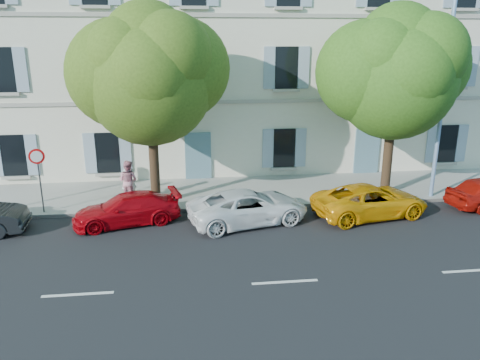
{
  "coord_description": "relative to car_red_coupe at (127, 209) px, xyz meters",
  "views": [
    {
      "loc": [
        -2.81,
        -16.22,
        6.98
      ],
      "look_at": [
        -0.63,
        2.0,
        1.4
      ],
      "focal_mm": 35.0,
      "sensor_mm": 36.0,
      "label": 1
    }
  ],
  "objects": [
    {
      "name": "tree_left",
      "position": [
        1.02,
        1.85,
        4.72
      ],
      "size": [
        5.18,
        5.18,
        8.03
      ],
      "color": "#3A2819",
      "rests_on": "sidewalk"
    },
    {
      "name": "car_white_coupe",
      "position": [
        4.72,
        -0.46,
        0.06
      ],
      "size": [
        5.11,
        3.24,
        1.31
      ],
      "primitive_type": "imported",
      "rotation": [
        0.0,
        0.0,
        1.81
      ],
      "color": "white",
      "rests_on": "ground"
    },
    {
      "name": "building",
      "position": [
        5.16,
        8.93,
        5.4
      ],
      "size": [
        28.0,
        7.0,
        12.0
      ],
      "primitive_type": "cube",
      "color": "silver",
      "rests_on": "ground"
    },
    {
      "name": "street_lamp",
      "position": [
        13.3,
        1.18,
        4.51
      ],
      "size": [
        0.28,
        1.86,
        8.75
      ],
      "color": "#7293BF",
      "rests_on": "sidewalk"
    },
    {
      "name": "ground",
      "position": [
        5.16,
        -1.27,
        -0.6
      ],
      "size": [
        90.0,
        90.0,
        0.0
      ],
      "primitive_type": "plane",
      "color": "black"
    },
    {
      "name": "car_red_coupe",
      "position": [
        0.0,
        0.0,
        0.0
      ],
      "size": [
        4.39,
        2.61,
        1.19
      ],
      "primitive_type": "imported",
      "rotation": [
        0.0,
        0.0,
        4.95
      ],
      "color": "#A6040C",
      "rests_on": "ground"
    },
    {
      "name": "tree_right",
      "position": [
        11.36,
        1.96,
        4.69
      ],
      "size": [
        5.2,
        5.2,
        8.01
      ],
      "color": "#3A2819",
      "rests_on": "sidewalk"
    },
    {
      "name": "pedestrian_b",
      "position": [
        -0.16,
        2.26,
        0.47
      ],
      "size": [
        1.1,
        1.02,
        1.83
      ],
      "primitive_type": "imported",
      "rotation": [
        0.0,
        0.0,
        2.68
      ],
      "color": "pink",
      "rests_on": "sidewalk"
    },
    {
      "name": "pedestrian_a",
      "position": [
        -0.14,
        2.31,
        0.45
      ],
      "size": [
        0.74,
        0.58,
        1.8
      ],
      "primitive_type": "imported",
      "rotation": [
        0.0,
        0.0,
        3.39
      ],
      "color": "silver",
      "rests_on": "sidewalk"
    },
    {
      "name": "road_sign",
      "position": [
        -3.5,
        1.27,
        1.47
      ],
      "size": [
        0.61,
        0.18,
        2.66
      ],
      "color": "#383A3D",
      "rests_on": "sidewalk"
    },
    {
      "name": "sidewalk",
      "position": [
        5.16,
        3.18,
        -0.52
      ],
      "size": [
        36.0,
        4.5,
        0.15
      ],
      "primitive_type": "cube",
      "color": "#A09E96",
      "rests_on": "ground"
    },
    {
      "name": "kerb",
      "position": [
        5.16,
        1.01,
        -0.52
      ],
      "size": [
        36.0,
        0.16,
        0.16
      ],
      "primitive_type": "cube",
      "color": "#9E998E",
      "rests_on": "ground"
    },
    {
      "name": "car_yellow_supercar",
      "position": [
        9.74,
        -0.33,
        0.06
      ],
      "size": [
        5.04,
        3.02,
        1.31
      ],
      "primitive_type": "imported",
      "rotation": [
        0.0,
        0.0,
        1.76
      ],
      "color": "orange",
      "rests_on": "ground"
    }
  ]
}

